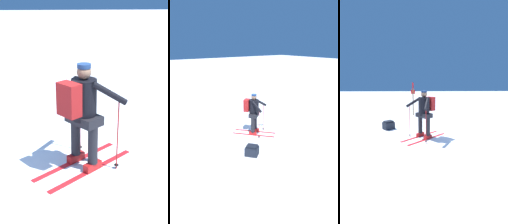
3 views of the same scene
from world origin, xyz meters
TOP-DOWN VIEW (x-y plane):
  - ground_plane at (0.00, 0.00)m, footprint 80.00×80.00m
  - skier at (0.52, 0.11)m, footprint 1.61×1.45m
  - dropped_backpack at (1.94, -0.99)m, footprint 0.54×0.53m

SIDE VIEW (x-z plane):
  - ground_plane at x=0.00m, z-range 0.00..0.00m
  - dropped_backpack at x=1.94m, z-range -0.01..0.34m
  - skier at x=0.52m, z-range 0.14..1.76m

